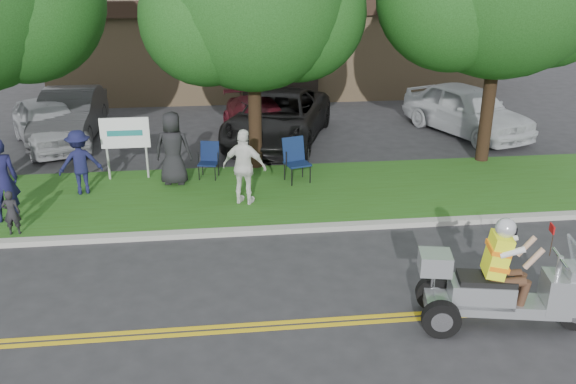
{
  "coord_description": "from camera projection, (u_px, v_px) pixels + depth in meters",
  "views": [
    {
      "loc": [
        -0.47,
        -8.92,
        5.71
      ],
      "look_at": [
        0.8,
        2.0,
        1.35
      ],
      "focal_mm": 38.0,
      "sensor_mm": 36.0,
      "label": 1
    }
  ],
  "objects": [
    {
      "name": "child_left",
      "position": [
        11.0,
        213.0,
        12.78
      ],
      "size": [
        0.38,
        0.26,
        0.98
      ],
      "primitive_type": "imported",
      "rotation": [
        0.0,
        0.0,
        3.23
      ],
      "color": "black",
      "rests_on": "grass_verge"
    },
    {
      "name": "spectator_chair_a",
      "position": [
        80.0,
        162.0,
        14.88
      ],
      "size": [
        1.16,
        0.85,
        1.6
      ],
      "primitive_type": "imported",
      "rotation": [
        0.0,
        0.0,
        3.41
      ],
      "color": "#16183F",
      "rests_on": "grass_verge"
    },
    {
      "name": "trike_scooter",
      "position": [
        499.0,
        289.0,
        9.75
      ],
      "size": [
        2.91,
        1.23,
        1.91
      ],
      "rotation": [
        0.0,
        0.0,
        -0.2
      ],
      "color": "black",
      "rests_on": "ground"
    },
    {
      "name": "spectator_adult_right",
      "position": [
        244.0,
        167.0,
        14.23
      ],
      "size": [
        1.15,
        0.81,
        1.81
      ],
      "primitive_type": "imported",
      "rotation": [
        0.0,
        0.0,
        2.76
      ],
      "color": "white",
      "rests_on": "grass_verge"
    },
    {
      "name": "centerline_near",
      "position": [
        257.0,
        330.0,
        9.85
      ],
      "size": [
        60.0,
        0.1,
        0.01
      ],
      "primitive_type": "cube",
      "color": "gold",
      "rests_on": "ground"
    },
    {
      "name": "lawn_chair_b",
      "position": [
        295.0,
        157.0,
        15.79
      ],
      "size": [
        0.74,
        0.76,
        1.13
      ],
      "rotation": [
        0.0,
        0.0,
        0.29
      ],
      "color": "black",
      "rests_on": "grass_verge"
    },
    {
      "name": "grass_verge",
      "position": [
        241.0,
        195.0,
        15.17
      ],
      "size": [
        60.0,
        4.0,
        0.1
      ],
      "primitive_type": "cube",
      "color": "#2A5516",
      "rests_on": "ground"
    },
    {
      "name": "curb",
      "position": [
        246.0,
        231.0,
        13.18
      ],
      "size": [
        60.0,
        0.25,
        0.12
      ],
      "primitive_type": "cube",
      "color": "#A8A89E",
      "rests_on": "ground"
    },
    {
      "name": "lawn_chair_a",
      "position": [
        209.0,
        158.0,
        16.07
      ],
      "size": [
        0.6,
        0.61,
        0.94
      ],
      "rotation": [
        0.0,
        0.0,
        -0.23
      ],
      "color": "black",
      "rests_on": "grass_verge"
    },
    {
      "name": "parked_car_right",
      "position": [
        259.0,
        121.0,
        19.39
      ],
      "size": [
        2.48,
        4.73,
        1.31
      ],
      "primitive_type": "imported",
      "rotation": [
        0.0,
        0.0,
        0.15
      ],
      "color": "#52131D",
      "rests_on": "ground"
    },
    {
      "name": "parked_car_far_left",
      "position": [
        49.0,
        123.0,
        18.9
      ],
      "size": [
        3.4,
        4.69,
        1.48
      ],
      "primitive_type": "imported",
      "rotation": [
        0.0,
        0.0,
        0.43
      ],
      "color": "#A2A3A8",
      "rests_on": "ground"
    },
    {
      "name": "spectator_adult_left",
      "position": [
        1.0,
        180.0,
        13.27
      ],
      "size": [
        0.81,
        0.67,
        1.91
      ],
      "primitive_type": "imported",
      "rotation": [
        0.0,
        0.0,
        3.49
      ],
      "color": "#17163F",
      "rests_on": "grass_verge"
    },
    {
      "name": "parked_car_mid",
      "position": [
        278.0,
        118.0,
        19.3
      ],
      "size": [
        4.34,
        6.25,
        1.59
      ],
      "primitive_type": "imported",
      "rotation": [
        0.0,
        0.0,
        -0.33
      ],
      "color": "black",
      "rests_on": "ground"
    },
    {
      "name": "parked_car_far_right",
      "position": [
        467.0,
        109.0,
        20.14
      ],
      "size": [
        3.59,
        5.24,
        1.66
      ],
      "primitive_type": "imported",
      "rotation": [
        0.0,
        0.0,
        0.37
      ],
      "color": "silver",
      "rests_on": "ground"
    },
    {
      "name": "business_sign",
      "position": [
        125.0,
        136.0,
        15.71
      ],
      "size": [
        1.25,
        0.06,
        1.75
      ],
      "color": "silver",
      "rests_on": "ground"
    },
    {
      "name": "ground",
      "position": [
        255.0,
        310.0,
        10.39
      ],
      "size": [
        120.0,
        120.0,
        0.0
      ],
      "primitive_type": "plane",
      "color": "#28282B",
      "rests_on": "ground"
    },
    {
      "name": "centerline_far",
      "position": [
        257.0,
        324.0,
        10.0
      ],
      "size": [
        60.0,
        0.1,
        0.01
      ],
      "primitive_type": "cube",
      "color": "gold",
      "rests_on": "ground"
    },
    {
      "name": "spectator_chair_b",
      "position": [
        173.0,
        148.0,
        15.43
      ],
      "size": [
        0.99,
        0.72,
        1.89
      ],
      "primitive_type": "imported",
      "rotation": [
        0.0,
        0.0,
        3.01
      ],
      "color": "black",
      "rests_on": "grass_verge"
    },
    {
      "name": "commercial_building",
      "position": [
        271.0,
        39.0,
        27.39
      ],
      "size": [
        18.0,
        8.2,
        4.0
      ],
      "color": "#9E7F5B",
      "rests_on": "ground"
    },
    {
      "name": "tree_mid",
      "position": [
        255.0,
        5.0,
        15.49
      ],
      "size": [
        5.88,
        4.8,
        7.05
      ],
      "color": "#332114",
      "rests_on": "ground"
    },
    {
      "name": "parked_car_left",
      "position": [
        70.0,
        115.0,
        19.64
      ],
      "size": [
        1.71,
        4.81,
        1.58
      ],
      "primitive_type": "imported",
      "rotation": [
        0.0,
        0.0,
        0.01
      ],
      "color": "#2D2E30",
      "rests_on": "ground"
    }
  ]
}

